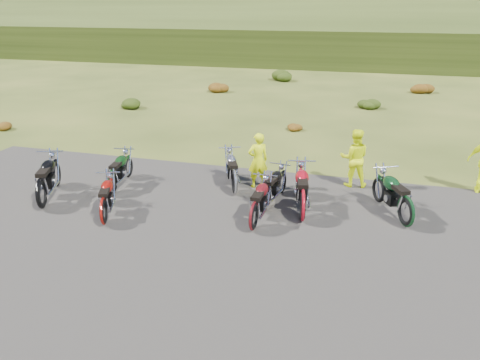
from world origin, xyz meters
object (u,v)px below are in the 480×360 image
(motorcycle_0, at_px, (44,209))
(motorcycle_7, at_px, (404,227))
(motorcycle_3, at_px, (235,195))
(person_middle, at_px, (258,161))

(motorcycle_0, height_order, motorcycle_7, motorcycle_0)
(motorcycle_3, relative_size, person_middle, 1.25)
(person_middle, bearing_deg, motorcycle_7, 128.85)
(motorcycle_7, distance_m, person_middle, 4.34)
(motorcycle_3, xyz_separation_m, person_middle, (0.49, 0.70, 0.80))
(motorcycle_0, bearing_deg, motorcycle_3, -85.98)
(motorcycle_3, distance_m, person_middle, 1.17)
(motorcycle_7, xyz_separation_m, person_middle, (-3.99, 1.50, 0.80))
(motorcycle_3, xyz_separation_m, motorcycle_7, (4.48, -0.80, 0.00))
(motorcycle_0, distance_m, motorcycle_3, 5.06)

